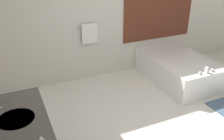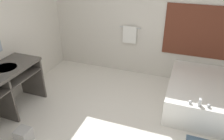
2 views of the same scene
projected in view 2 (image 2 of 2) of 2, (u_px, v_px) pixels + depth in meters
The scene contains 4 objects.
ground_plane at pixel (109, 133), 3.63m from camera, with size 16.00×16.00×0.00m, color silver.
wall_back_with_blinds at pixel (146, 20), 4.83m from camera, with size 7.40×0.13×2.70m.
bathtub at pixel (197, 92), 4.21m from camera, with size 1.08×1.71×0.62m.
waste_bin at pixel (24, 136), 3.41m from camera, with size 0.22×0.22×0.25m.
Camera 2 is at (0.97, -2.52, 2.64)m, focal length 35.00 mm.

